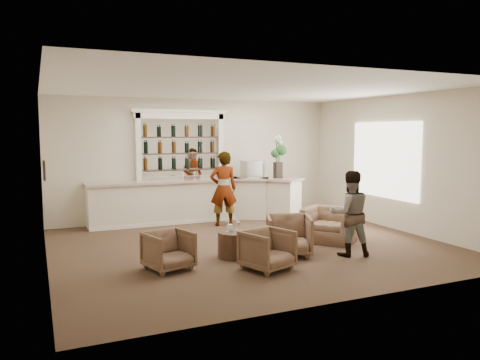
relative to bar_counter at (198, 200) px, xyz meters
name	(u,v)px	position (x,y,z in m)	size (l,w,h in m)	color
ground	(250,246)	(0.16, -3.00, -0.57)	(8.00, 8.00, 0.00)	#4E3427
room_shell	(244,135)	(0.33, -2.29, 1.77)	(8.04, 7.02, 3.32)	beige
bar_counter	(198,200)	(0.00, 0.00, 0.00)	(5.72, 1.80, 1.14)	white
back_bar_alcove	(181,146)	(-0.34, 0.41, 1.46)	(2.64, 0.25, 3.00)	white
cocktail_table	(234,244)	(-0.52, -3.70, -0.32)	(0.62, 0.62, 0.50)	#47331E
sommelier	(223,189)	(0.42, -0.79, 0.38)	(0.70, 0.46, 1.91)	gray
guest	(350,213)	(1.61, -4.48, 0.26)	(0.81, 0.63, 1.67)	gray
armchair_left	(169,250)	(-1.88, -3.99, -0.23)	(0.73, 0.75, 0.69)	brown
armchair_center	(267,250)	(-0.29, -4.68, -0.22)	(0.76, 0.78, 0.71)	brown
armchair_right	(289,235)	(0.54, -3.97, -0.18)	(0.84, 0.87, 0.79)	brown
armchair_far	(331,225)	(1.96, -3.34, -0.21)	(1.13, 0.98, 0.73)	brown
espresso_machine	(252,169)	(1.56, -0.09, 0.80)	(0.53, 0.45, 0.47)	#ADAEB2
flower_vase	(278,154)	(2.13, -0.54, 1.22)	(0.31, 0.31, 1.16)	black
wine_glass_bar_left	(195,176)	(-0.11, -0.05, 0.67)	(0.07, 0.07, 0.21)	white
wine_glass_bar_right	(183,176)	(-0.40, 0.03, 0.67)	(0.07, 0.07, 0.21)	white
wine_glass_tbl_a	(227,227)	(-0.64, -3.67, 0.03)	(0.07, 0.07, 0.21)	white
wine_glass_tbl_b	(237,225)	(-0.42, -3.62, 0.03)	(0.07, 0.07, 0.21)	white
wine_glass_tbl_c	(238,227)	(-0.48, -3.83, 0.03)	(0.07, 0.07, 0.21)	white
napkin_holder	(230,227)	(-0.54, -3.56, -0.01)	(0.08, 0.08, 0.12)	white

